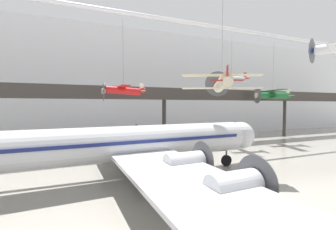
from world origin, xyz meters
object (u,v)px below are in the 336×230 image
suspended_plane_silver_racer (231,79)px  info_sign_pedestal (269,178)px  suspended_plane_red_highwing (123,90)px  suspended_plane_green_biplane (273,95)px  suspended_plane_cream_biplane (222,83)px  airliner_silver_main (128,144)px

suspended_plane_silver_racer → info_sign_pedestal: suspended_plane_silver_racer is taller
suspended_plane_red_highwing → suspended_plane_silver_racer: size_ratio=1.29×
info_sign_pedestal → suspended_plane_silver_racer: bearing=80.0°
suspended_plane_silver_racer → suspended_plane_green_biplane: (10.11, 0.36, -2.64)m
suspended_plane_red_highwing → suspended_plane_cream_biplane: 14.53m
airliner_silver_main → suspended_plane_green_biplane: suspended_plane_green_biplane is taller
airliner_silver_main → suspended_plane_silver_racer: 24.68m
suspended_plane_red_highwing → suspended_plane_cream_biplane: suspended_plane_cream_biplane is taller
airliner_silver_main → suspended_plane_red_highwing: size_ratio=3.18×
airliner_silver_main → info_sign_pedestal: bearing=-29.0°
airliner_silver_main → suspended_plane_green_biplane: size_ratio=3.12×
airliner_silver_main → suspended_plane_green_biplane: 33.13m
airliner_silver_main → suspended_plane_cream_biplane: suspended_plane_cream_biplane is taller
suspended_plane_red_highwing → suspended_plane_cream_biplane: size_ratio=1.04×
suspended_plane_cream_biplane → info_sign_pedestal: bearing=-122.5°
suspended_plane_red_highwing → suspended_plane_green_biplane: 29.11m
suspended_plane_green_biplane → info_sign_pedestal: suspended_plane_green_biplane is taller
suspended_plane_green_biplane → info_sign_pedestal: bearing=58.6°
airliner_silver_main → suspended_plane_silver_racer: (20.57, 10.78, 8.37)m
airliner_silver_main → suspended_plane_red_highwing: suspended_plane_red_highwing is taller
suspended_plane_cream_biplane → info_sign_pedestal: suspended_plane_cream_biplane is taller
info_sign_pedestal → airliner_silver_main: bearing=170.6°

